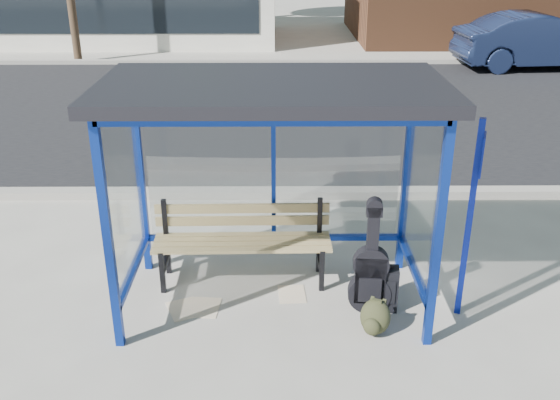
{
  "coord_description": "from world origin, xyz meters",
  "views": [
    {
      "loc": [
        0.03,
        -5.8,
        3.73
      ],
      "look_at": [
        0.07,
        0.2,
        1.12
      ],
      "focal_mm": 40.0,
      "sensor_mm": 36.0,
      "label": 1
    }
  ],
  "objects_px": {
    "guitar_bag": "(370,274)",
    "backpack": "(375,318)",
    "bench": "(242,237)",
    "parked_car": "(540,41)",
    "suitcase": "(383,289)"
  },
  "relations": [
    {
      "from": "guitar_bag",
      "to": "backpack",
      "type": "distance_m",
      "value": 0.48
    },
    {
      "from": "bench",
      "to": "backpack",
      "type": "relative_size",
      "value": 5.37
    },
    {
      "from": "bench",
      "to": "parked_car",
      "type": "height_order",
      "value": "parked_car"
    },
    {
      "from": "suitcase",
      "to": "parked_car",
      "type": "bearing_deg",
      "value": 69.25
    },
    {
      "from": "bench",
      "to": "parked_car",
      "type": "distance_m",
      "value": 14.31
    },
    {
      "from": "suitcase",
      "to": "backpack",
      "type": "xyz_separation_m",
      "value": [
        -0.15,
        -0.44,
        -0.07
      ]
    },
    {
      "from": "suitcase",
      "to": "guitar_bag",
      "type": "bearing_deg",
      "value": -158.43
    },
    {
      "from": "bench",
      "to": "suitcase",
      "type": "height_order",
      "value": "bench"
    },
    {
      "from": "guitar_bag",
      "to": "suitcase",
      "type": "height_order",
      "value": "guitar_bag"
    },
    {
      "from": "backpack",
      "to": "guitar_bag",
      "type": "bearing_deg",
      "value": 115.39
    },
    {
      "from": "guitar_bag",
      "to": "suitcase",
      "type": "xyz_separation_m",
      "value": [
        0.15,
        0.04,
        -0.2
      ]
    },
    {
      "from": "guitar_bag",
      "to": "backpack",
      "type": "bearing_deg",
      "value": -84.69
    },
    {
      "from": "guitar_bag",
      "to": "suitcase",
      "type": "bearing_deg",
      "value": 19.42
    },
    {
      "from": "suitcase",
      "to": "parked_car",
      "type": "xyz_separation_m",
      "value": [
        6.47,
        12.52,
        0.53
      ]
    },
    {
      "from": "backpack",
      "to": "bench",
      "type": "bearing_deg",
      "value": 165.96
    }
  ]
}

